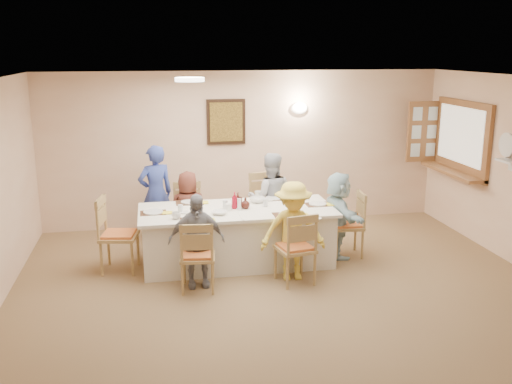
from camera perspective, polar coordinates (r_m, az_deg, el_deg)
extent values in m
plane|color=brown|center=(6.41, 4.16, -12.11)|extent=(7.00, 7.00, 0.00)
plane|color=#DFB290|center=(9.31, -1.17, 4.35)|extent=(6.50, 0.00, 6.50)
plane|color=white|center=(5.76, 4.60, 10.79)|extent=(7.00, 7.00, 0.00)
cube|color=black|center=(9.17, -3.02, 7.03)|extent=(0.62, 0.04, 0.72)
cube|color=black|center=(9.15, -3.00, 7.01)|extent=(0.52, 0.02, 0.62)
ellipsoid|color=white|center=(9.36, 4.37, 8.38)|extent=(0.26, 0.09, 0.18)
cylinder|color=white|center=(7.08, -6.65, 11.12)|extent=(0.36, 0.36, 0.05)
cube|color=brown|center=(9.34, 19.91, 5.09)|extent=(0.06, 1.50, 1.15)
cube|color=brown|center=(9.37, 19.00, 1.93)|extent=(0.30, 1.50, 0.05)
cube|color=brown|center=(9.88, 16.39, 5.81)|extent=(0.55, 0.04, 1.00)
cube|color=white|center=(8.19, 24.07, 2.83)|extent=(0.22, 0.36, 0.03)
cube|color=white|center=(7.72, -1.90, -4.40)|extent=(2.59, 1.10, 0.76)
imported|color=#56281F|center=(8.24, -6.76, -1.86)|extent=(0.60, 0.42, 1.15)
imported|color=#AFB2BB|center=(8.37, 1.43, -0.71)|extent=(0.77, 0.65, 1.37)
imported|color=gray|center=(6.95, -5.97, -4.84)|extent=(0.68, 0.29, 1.16)
imported|color=#FEE050|center=(7.12, 3.71, -3.92)|extent=(0.89, 0.60, 1.26)
imported|color=silver|center=(7.98, 8.23, -2.25)|extent=(1.14, 0.42, 1.20)
imported|color=#3347A3|center=(8.64, -9.99, -0.15)|extent=(0.75, 0.68, 1.46)
cube|color=#472B19|center=(7.14, -6.18, -2.80)|extent=(0.35, 0.26, 0.01)
cylinder|color=white|center=(7.13, -6.19, -2.72)|extent=(0.23, 0.23, 0.01)
cube|color=yellow|center=(7.10, -4.70, -2.79)|extent=(0.14, 0.14, 0.01)
cube|color=#472B19|center=(7.32, 3.23, -2.31)|extent=(0.37, 0.28, 0.01)
cylinder|color=white|center=(7.32, 3.23, -2.23)|extent=(0.25, 0.25, 0.02)
cube|color=yellow|center=(7.31, 4.69, -2.28)|extent=(0.15, 0.15, 0.01)
cube|color=#472B19|center=(7.94, -6.67, -1.06)|extent=(0.37, 0.28, 0.01)
cylinder|color=white|center=(7.94, -6.67, -0.99)|extent=(0.24, 0.24, 0.01)
cube|color=yellow|center=(7.91, -5.35, -1.04)|extent=(0.15, 0.15, 0.01)
cube|color=#472B19|center=(8.11, 1.82, -0.66)|extent=(0.34, 0.26, 0.01)
cylinder|color=white|center=(8.10, 1.82, -0.59)|extent=(0.25, 0.25, 0.02)
cube|color=yellow|center=(8.10, 3.14, -0.64)|extent=(0.13, 0.13, 0.01)
cube|color=#472B19|center=(7.52, -10.24, -2.06)|extent=(0.33, 0.25, 0.01)
cylinder|color=white|center=(7.52, -10.24, -1.98)|extent=(0.26, 0.26, 0.02)
cube|color=yellow|center=(7.48, -8.86, -2.05)|extent=(0.13, 0.13, 0.01)
cube|color=#472B19|center=(7.84, 6.19, -1.24)|extent=(0.33, 0.25, 0.01)
cylinder|color=white|center=(7.84, 6.19, -1.17)|extent=(0.24, 0.24, 0.02)
cube|color=yellow|center=(7.85, 7.55, -1.22)|extent=(0.14, 0.14, 0.01)
imported|color=white|center=(7.20, -7.98, -2.35)|extent=(0.17, 0.17, 0.09)
imported|color=white|center=(8.17, 0.20, -0.22)|extent=(0.14, 0.14, 0.09)
imported|color=white|center=(7.35, -3.66, -2.08)|extent=(0.32, 0.32, 0.05)
imported|color=white|center=(7.90, 0.15, -0.80)|extent=(0.34, 0.34, 0.07)
imported|color=maroon|center=(7.59, -2.15, -0.84)|extent=(0.10, 0.10, 0.22)
imported|color=#3F1610|center=(7.64, -1.82, -0.81)|extent=(0.16, 0.16, 0.21)
imported|color=#3F1610|center=(7.59, -1.06, -1.11)|extent=(0.12, 0.12, 0.15)
cylinder|color=silver|center=(7.62, -3.10, -1.23)|extent=(0.07, 0.07, 0.10)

